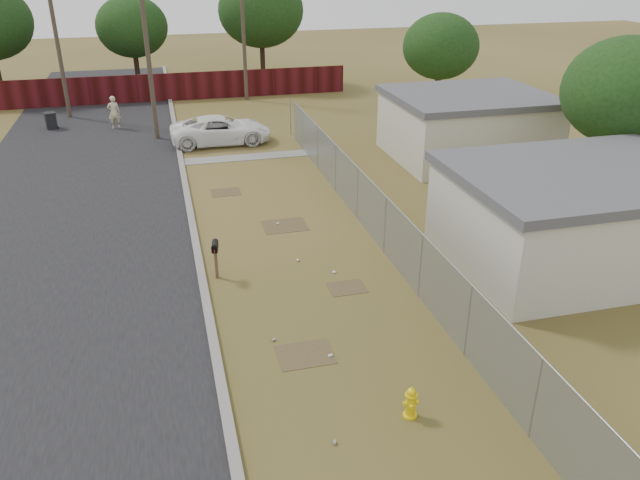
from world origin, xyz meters
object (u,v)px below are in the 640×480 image
object	(u,v)px
pedestrian	(114,112)
pickup_truck	(221,130)
mailbox	(215,249)
fire_hydrant	(411,403)
trash_bin	(51,120)

from	to	relation	value
pedestrian	pickup_truck	bearing A→B (deg)	135.13
pickup_truck	pedestrian	world-z (taller)	pedestrian
mailbox	pedestrian	world-z (taller)	pedestrian
fire_hydrant	pedestrian	world-z (taller)	pedestrian
mailbox	pickup_truck	xyz separation A→B (m)	(1.76, 14.60, -0.26)
fire_hydrant	pickup_truck	bearing A→B (deg)	94.34
trash_bin	pickup_truck	bearing A→B (deg)	-30.50
trash_bin	fire_hydrant	bearing A→B (deg)	-68.73
pickup_truck	pedestrian	distance (m)	7.07
fire_hydrant	mailbox	xyz separation A→B (m)	(-3.43, 7.41, 0.61)
fire_hydrant	pedestrian	bearing A→B (deg)	105.06
fire_hydrant	mailbox	world-z (taller)	mailbox
pickup_truck	fire_hydrant	bearing A→B (deg)	-175.79
trash_bin	pedestrian	bearing A→B (deg)	-12.74
pickup_truck	pedestrian	xyz separation A→B (m)	(-5.46, 4.48, 0.20)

